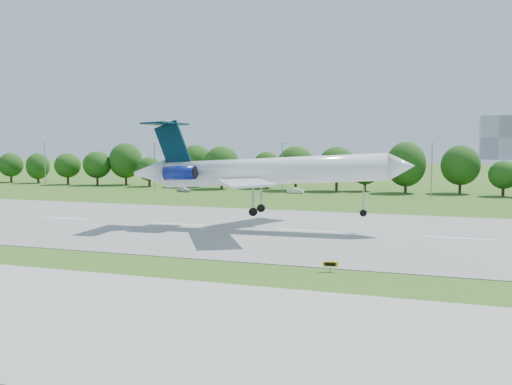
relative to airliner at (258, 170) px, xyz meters
The scene contains 9 objects.
ground 27.17m from the airliner, 74.05° to the right, with size 600.00×600.00×0.00m, color #2E5716.
runway 10.98m from the airliner, ahead, with size 400.00×45.00×0.08m, color gray.
taxiway 44.22m from the airliner, 80.59° to the right, with size 400.00×23.00×0.08m, color #ADADA8.
tree_line 67.57m from the airliner, 83.97° to the left, with size 288.40×8.40×10.40m.
light_poles 57.38m from the airliner, 85.40° to the left, with size 175.90×0.25×12.19m.
airliner is the anchor object (origin of this frame).
taxi_sign_centre 29.14m from the airliner, 57.20° to the right, with size 1.44×0.37×1.01m.
service_vehicle_a 59.16m from the airliner, 99.54° to the left, with size 1.43×4.09×1.35m, color white.
service_vehicle_b 64.96m from the airliner, 125.36° to the left, with size 1.57×3.90×1.33m, color silver.
Camera 1 is at (18.60, -51.93, 12.35)m, focal length 40.00 mm.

